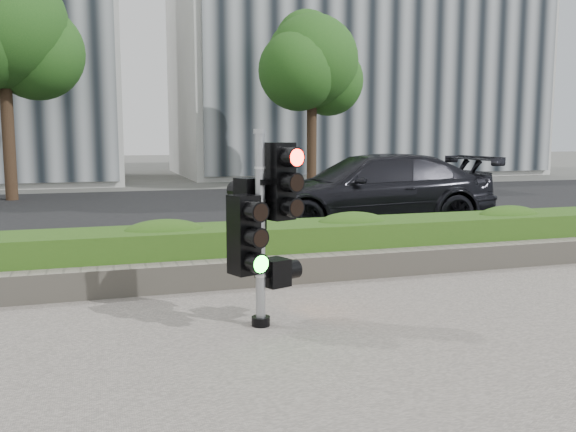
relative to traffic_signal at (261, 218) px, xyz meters
The scene contains 10 objects.
ground 1.25m from the traffic_signal, 28.12° to the right, with size 120.00×120.00×0.00m, color #51514C.
road 9.81m from the traffic_signal, 87.14° to the left, with size 60.00×13.00×0.02m, color black.
curb 3.12m from the traffic_signal, 80.43° to the left, with size 60.00×0.25×0.12m, color gray.
stone_wall 1.94m from the traffic_signal, 73.46° to the left, with size 12.00×0.32×0.34m, color gray.
hedge 2.46m from the traffic_signal, 77.99° to the left, with size 12.00×1.00×0.68m, color #588B2B.
building_right 27.71m from the traffic_signal, 65.09° to the left, with size 18.00×10.00×12.00m, color #B7B7B2.
tree_left 15.37m from the traffic_signal, 105.74° to the left, with size 4.61×4.03×7.34m.
tree_right 16.76m from the traffic_signal, 68.67° to the left, with size 4.10×3.58×6.53m.
traffic_signal is the anchor object (origin of this frame).
car_dark 6.96m from the traffic_signal, 56.27° to the left, with size 2.17×5.33×1.55m, color black.
Camera 1 is at (-2.03, -5.54, 1.93)m, focal length 38.00 mm.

